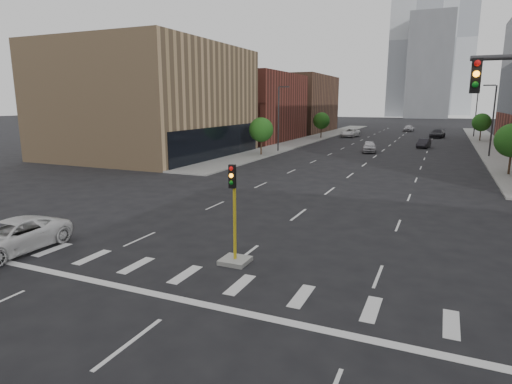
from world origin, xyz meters
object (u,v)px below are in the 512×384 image
Objects in this scene: parked_minivan at (11,237)px; car_distant at (409,128)px; car_deep_right at (437,134)px; car_far_left at (350,133)px; car_near_left at (369,147)px; car_mid_right at (424,143)px; median_traffic_signal at (235,242)px.

car_distant is at bearing 83.32° from parked_minivan.
car_deep_right is 81.30m from parked_minivan.
car_deep_right is (16.33, 4.70, 0.00)m from car_far_left.
car_near_left is at bearing -84.09° from car_distant.
car_mid_right is 60.08m from parked_minivan.
car_far_left is 16.99m from car_deep_right.
car_deep_right is 1.04× the size of parked_minivan.
car_mid_right is (6.76, 9.42, -0.08)m from car_near_left.
median_traffic_signal is 0.77× the size of car_deep_right.
car_distant reaches higher than car_mid_right.
median_traffic_signal is 45.68m from car_near_left.
car_deep_right is at bearing 77.34° from parked_minivan.
car_near_left reaches higher than car_mid_right.
car_deep_right is (6.82, 76.52, -0.14)m from median_traffic_signal.
car_mid_right is 21.50m from car_deep_right.
car_far_left is (-9.51, 71.82, -0.15)m from median_traffic_signal.
median_traffic_signal is 76.83m from car_deep_right.
car_far_left is at bearing 97.54° from median_traffic_signal.
car_far_left reaches higher than car_near_left.
car_near_left is 0.84× the size of parked_minivan.
car_deep_right is (1.56, 21.44, 0.12)m from car_mid_right.
car_far_left is (-14.77, 16.74, 0.12)m from car_mid_right.
car_far_left is 1.08× the size of parked_minivan.
median_traffic_signal is 72.45m from car_far_left.
car_near_left is 0.78× the size of car_far_left.
parked_minivan is at bearing -163.82° from median_traffic_signal.
parked_minivan is at bearing -93.09° from car_deep_right.
median_traffic_signal is at bearing -86.07° from car_deep_right.
car_far_left reaches higher than car_mid_right.
parked_minivan is (-15.49, -58.04, 0.05)m from car_mid_right.
parked_minivan is at bearing -97.41° from car_mid_right.
car_far_left is (-8.01, 26.16, 0.04)m from car_near_left.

